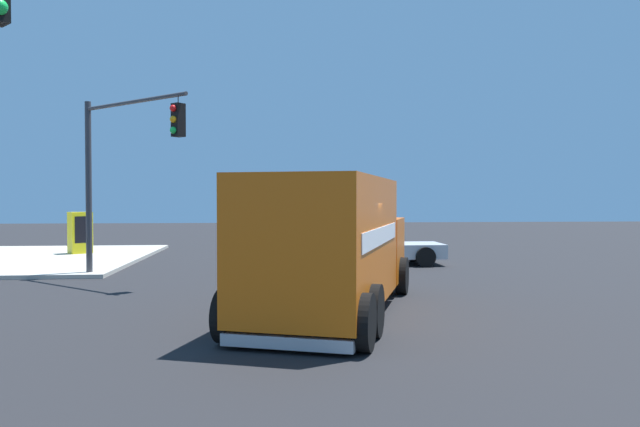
# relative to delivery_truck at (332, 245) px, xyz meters

# --- Properties ---
(ground_plane) EXTENTS (100.00, 100.00, 0.00)m
(ground_plane) POSITION_rel_delivery_truck_xyz_m (-0.14, 0.24, -1.56)
(ground_plane) COLOR black
(delivery_truck) EXTENTS (8.08, 4.91, 3.04)m
(delivery_truck) POSITION_rel_delivery_truck_xyz_m (0.00, 0.00, 0.00)
(delivery_truck) COLOR orange
(delivery_truck) RESTS_ON ground
(traffic_light_secondary) EXTENTS (3.36, 3.82, 5.67)m
(traffic_light_secondary) POSITION_rel_delivery_truck_xyz_m (5.99, 6.17, 2.36)
(traffic_light_secondary) COLOR #38383D
(traffic_light_secondary) RESTS_ON sidewalk_corner_far
(pickup_silver) EXTENTS (2.26, 5.20, 1.38)m
(pickup_silver) POSITION_rel_delivery_truck_xyz_m (9.67, -2.70, -0.84)
(pickup_silver) COLOR #B7BABF
(pickup_silver) RESTS_ON ground
(vending_machine_red) EXTENTS (1.13, 1.17, 1.85)m
(vending_machine_red) POSITION_rel_delivery_truck_xyz_m (14.01, 9.90, -0.50)
(vending_machine_red) COLOR yellow
(vending_machine_red) RESTS_ON sidewalk_corner_far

